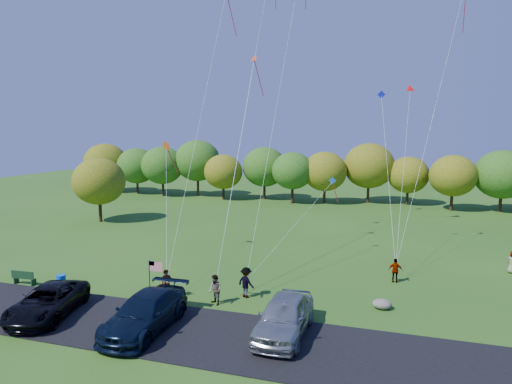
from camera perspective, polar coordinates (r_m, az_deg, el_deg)
ground at (r=26.87m, az=-2.96°, el=-13.96°), size 140.00×140.00×0.00m
asphalt_lane at (r=23.47m, az=-6.53°, el=-17.29°), size 44.00×6.00×0.06m
treeline at (r=60.51m, az=7.46°, el=2.74°), size 76.50×27.94×8.35m
minivan_dark at (r=27.42m, az=-24.63°, el=-12.34°), size 3.91×6.14×1.58m
minivan_navy at (r=24.06m, az=-13.71°, el=-14.45°), size 2.60×6.12×1.76m
minivan_silver at (r=22.92m, az=3.55°, el=-15.22°), size 2.24×5.55×1.89m
flyer_a at (r=28.16m, az=-11.10°, el=-11.19°), size 0.75×0.72×1.73m
flyer_b at (r=26.75m, az=-5.13°, el=-12.09°), size 1.07×1.03×1.74m
flyer_c at (r=27.71m, az=-1.24°, el=-11.23°), size 1.36×1.10×1.84m
flyer_d at (r=31.63m, az=17.03°, el=-9.37°), size 0.94×0.40×1.60m
park_bench at (r=33.50m, az=-27.07°, el=-9.47°), size 1.68×0.44×0.93m
trash_barrel at (r=31.74m, az=-23.18°, el=-10.29°), size 0.59×0.59×0.89m
flag_assembly at (r=27.71m, az=-12.73°, el=-9.59°), size 0.88×0.57×2.37m
boulder_near at (r=27.06m, az=5.43°, el=-13.19°), size 1.13×0.89×0.57m
boulder_far at (r=27.20m, az=15.47°, el=-13.34°), size 1.06×0.89×0.55m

